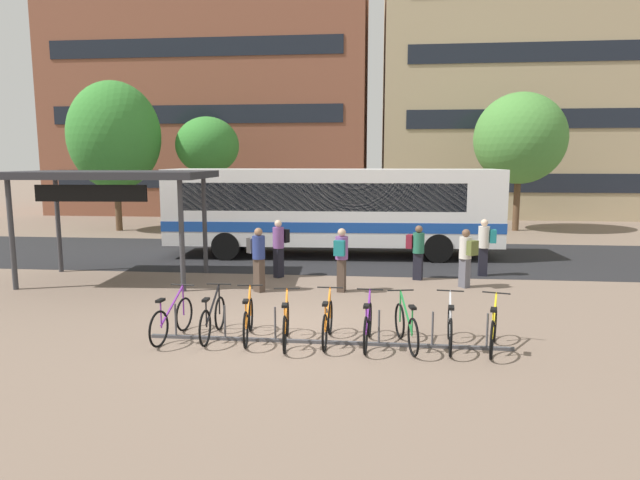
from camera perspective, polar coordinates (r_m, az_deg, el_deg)
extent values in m
plane|color=#7A6656|center=(11.36, -3.55, -9.67)|extent=(200.00, 200.00, 0.00)
cube|color=#232326|center=(20.35, 0.73, -1.61)|extent=(80.00, 7.20, 0.01)
cube|color=white|center=(20.10, 1.28, 3.57)|extent=(12.09, 3.02, 2.70)
cube|color=#1947A3|center=(20.16, 1.27, 1.73)|extent=(12.11, 3.04, 0.36)
cube|color=black|center=(20.55, 16.76, 6.48)|extent=(1.09, 2.33, 0.40)
cube|color=black|center=(20.72, 18.09, 4.05)|extent=(0.17, 2.19, 1.40)
cube|color=black|center=(21.33, 0.61, 4.93)|extent=(9.83, 0.45, 0.97)
cube|color=black|center=(18.85, 0.21, 4.49)|extent=(9.83, 0.45, 0.97)
cylinder|color=black|center=(21.58, 11.31, 0.13)|extent=(1.01, 0.34, 1.00)
cylinder|color=black|center=(19.32, 12.22, -0.84)|extent=(1.01, 0.34, 1.00)
cylinder|color=black|center=(21.86, -8.40, 0.30)|extent=(1.01, 0.34, 1.00)
cylinder|color=black|center=(19.63, -9.79, -0.63)|extent=(1.01, 0.34, 1.00)
cube|color=#47474C|center=(10.71, 0.68, -10.62)|extent=(7.02, 0.14, 0.06)
cylinder|color=#47474C|center=(11.30, -14.83, -8.18)|extent=(0.04, 0.04, 0.70)
cylinder|color=#47474C|center=(10.98, -9.90, -8.51)|extent=(0.04, 0.04, 0.70)
cylinder|color=#47474C|center=(10.75, -4.70, -8.78)|extent=(0.04, 0.04, 0.70)
cylinder|color=#47474C|center=(10.61, 0.69, -8.98)|extent=(0.04, 0.04, 0.70)
cylinder|color=#47474C|center=(10.56, 6.17, -9.11)|extent=(0.04, 0.04, 0.70)
cylinder|color=#47474C|center=(10.61, 11.66, -9.16)|extent=(0.04, 0.04, 0.70)
cylinder|color=#47474C|center=(10.75, 17.06, -9.12)|extent=(0.04, 0.04, 0.70)
torus|color=black|center=(11.73, -13.99, -7.54)|extent=(0.14, 0.70, 0.70)
torus|color=black|center=(10.87, -16.48, -8.90)|extent=(0.14, 0.70, 0.70)
cube|color=#702893|center=(11.23, -15.20, -6.63)|extent=(0.15, 0.92, 0.58)
cylinder|color=#702893|center=(10.88, -16.27, -7.42)|extent=(0.03, 0.03, 0.55)
cube|color=black|center=(10.81, -16.33, -6.08)|extent=(0.13, 0.23, 0.05)
cylinder|color=#702893|center=(11.63, -14.09, -6.07)|extent=(0.04, 0.04, 0.65)
cylinder|color=black|center=(11.56, -14.14, -4.56)|extent=(0.52, 0.10, 0.03)
torus|color=black|center=(11.64, -10.41, -7.54)|extent=(0.05, 0.70, 0.70)
torus|color=black|center=(10.71, -11.91, -9.00)|extent=(0.05, 0.70, 0.70)
cube|color=black|center=(11.11, -11.14, -6.66)|extent=(0.04, 0.92, 0.58)
cylinder|color=black|center=(10.72, -11.79, -7.50)|extent=(0.03, 0.03, 0.55)
cube|color=black|center=(10.66, -11.84, -6.13)|extent=(0.10, 0.22, 0.05)
cylinder|color=black|center=(11.54, -10.48, -6.07)|extent=(0.03, 0.03, 0.65)
cylinder|color=black|center=(11.47, -10.52, -4.55)|extent=(0.52, 0.03, 0.03)
torus|color=black|center=(11.44, -7.25, -7.76)|extent=(0.14, 0.70, 0.70)
torus|color=black|center=(10.47, -7.78, -9.29)|extent=(0.14, 0.70, 0.70)
cube|color=orange|center=(10.89, -7.52, -6.88)|extent=(0.16, 0.92, 0.58)
cylinder|color=orange|center=(10.49, -7.75, -7.75)|extent=(0.03, 0.03, 0.55)
cube|color=black|center=(10.42, -7.78, -6.36)|extent=(0.13, 0.23, 0.05)
cylinder|color=orange|center=(11.34, -7.29, -6.26)|extent=(0.04, 0.04, 0.65)
cylinder|color=black|center=(11.26, -7.32, -4.71)|extent=(0.52, 0.10, 0.03)
torus|color=black|center=(11.10, -3.43, -8.21)|extent=(0.12, 0.70, 0.70)
torus|color=black|center=(10.12, -3.72, -9.85)|extent=(0.12, 0.70, 0.70)
cube|color=orange|center=(10.54, -3.58, -7.33)|extent=(0.13, 0.92, 0.58)
cylinder|color=orange|center=(10.14, -3.71, -8.26)|extent=(0.03, 0.03, 0.55)
cube|color=black|center=(10.07, -3.72, -6.82)|extent=(0.12, 0.23, 0.05)
cylinder|color=orange|center=(10.99, -3.45, -6.67)|extent=(0.04, 0.04, 0.65)
cylinder|color=black|center=(10.91, -3.47, -5.08)|extent=(0.52, 0.09, 0.03)
torus|color=black|center=(11.17, 1.06, -8.09)|extent=(0.05, 0.70, 0.70)
torus|color=black|center=(10.20, 0.49, -9.70)|extent=(0.05, 0.70, 0.70)
cube|color=orange|center=(10.61, 0.80, -7.21)|extent=(0.05, 0.92, 0.58)
cylinder|color=orange|center=(10.21, 0.55, -8.12)|extent=(0.03, 0.03, 0.55)
cube|color=black|center=(10.14, 0.55, -6.68)|extent=(0.10, 0.22, 0.05)
cylinder|color=orange|center=(11.06, 1.06, -6.56)|extent=(0.03, 0.03, 0.65)
cylinder|color=black|center=(10.99, 1.06, -4.98)|extent=(0.52, 0.04, 0.03)
torus|color=black|center=(11.06, 5.21, -8.29)|extent=(0.09, 0.71, 0.70)
torus|color=black|center=(10.09, 4.77, -9.93)|extent=(0.09, 0.71, 0.70)
cube|color=#702893|center=(10.50, 5.03, -7.40)|extent=(0.09, 0.92, 0.58)
cylinder|color=#702893|center=(10.10, 4.84, -8.33)|extent=(0.03, 0.03, 0.55)
cube|color=black|center=(10.03, 4.86, -6.89)|extent=(0.11, 0.23, 0.05)
cylinder|color=#702893|center=(10.95, 5.22, -6.75)|extent=(0.03, 0.03, 0.65)
cylinder|color=black|center=(10.88, 5.24, -5.15)|extent=(0.52, 0.06, 0.03)
torus|color=black|center=(11.05, 8.32, -8.36)|extent=(0.18, 0.70, 0.70)
torus|color=black|center=(10.11, 9.71, -9.98)|extent=(0.18, 0.70, 0.70)
cube|color=#1E7F38|center=(10.51, 8.99, -7.47)|extent=(0.21, 0.91, 0.58)
cylinder|color=#1E7F38|center=(10.12, 9.60, -8.39)|extent=(0.04, 0.04, 0.55)
cube|color=black|center=(10.05, 9.64, -6.94)|extent=(0.14, 0.24, 0.05)
cylinder|color=#1E7F38|center=(10.95, 8.38, -6.81)|extent=(0.04, 0.04, 0.65)
cylinder|color=black|center=(10.87, 8.41, -5.21)|extent=(0.52, 0.13, 0.03)
torus|color=black|center=(11.19, 13.33, -8.28)|extent=(0.12, 0.70, 0.70)
torus|color=black|center=(10.22, 13.47, -9.89)|extent=(0.12, 0.70, 0.70)
cube|color=#B7BABF|center=(10.64, 13.45, -7.40)|extent=(0.13, 0.92, 0.58)
cylinder|color=#B7BABF|center=(10.24, 13.51, -8.31)|extent=(0.03, 0.03, 0.55)
cube|color=black|center=(10.17, 13.56, -6.88)|extent=(0.12, 0.23, 0.05)
cylinder|color=#B7BABF|center=(11.09, 13.39, -6.75)|extent=(0.04, 0.04, 0.65)
cylinder|color=black|center=(11.01, 13.44, -5.17)|extent=(0.52, 0.08, 0.03)
torus|color=black|center=(11.26, 17.79, -8.36)|extent=(0.22, 0.69, 0.70)
torus|color=black|center=(10.28, 17.50, -9.93)|extent=(0.22, 0.69, 0.70)
cube|color=yellow|center=(10.70, 17.73, -7.47)|extent=(0.26, 0.90, 0.58)
cylinder|color=yellow|center=(10.30, 17.59, -8.37)|extent=(0.04, 0.04, 0.55)
cube|color=black|center=(10.23, 17.66, -6.95)|extent=(0.15, 0.24, 0.05)
cylinder|color=yellow|center=(11.16, 17.86, -6.84)|extent=(0.04, 0.04, 0.65)
cylinder|color=black|center=(11.08, 17.93, -5.27)|extent=(0.51, 0.16, 0.03)
cylinder|color=#38383D|center=(16.97, -29.51, 0.44)|extent=(0.15, 0.15, 3.00)
cylinder|color=#38383D|center=(15.03, -14.24, 0.38)|extent=(0.15, 0.15, 3.00)
cylinder|color=#38383D|center=(19.06, -25.66, 1.44)|extent=(0.15, 0.15, 3.00)
cylinder|color=#38383D|center=(17.35, -11.95, 1.49)|extent=(0.15, 0.15, 3.00)
cube|color=#28282D|center=(16.85, -20.91, 6.39)|extent=(5.64, 3.55, 0.20)
cube|color=black|center=(15.62, -22.80, 4.53)|extent=(2.98, 0.26, 0.44)
cube|color=#47382D|center=(14.78, -6.38, -3.68)|extent=(0.33, 0.32, 0.90)
cylinder|color=navy|center=(14.64, -6.43, -0.77)|extent=(0.48, 0.48, 0.61)
sphere|color=#936B4C|center=(14.58, -6.45, 0.84)|extent=(0.22, 0.22, 0.22)
cube|color=slate|center=(14.84, -7.06, -0.54)|extent=(0.32, 0.33, 0.40)
cube|color=black|center=(17.43, 16.63, -2.20)|extent=(0.27, 0.21, 0.87)
cylinder|color=beige|center=(17.31, 16.73, 0.29)|extent=(0.36, 0.36, 0.66)
sphere|color=beige|center=(17.26, 16.80, 1.74)|extent=(0.22, 0.22, 0.22)
cube|color=#197075|center=(17.35, 17.59, 0.38)|extent=(0.19, 0.29, 0.40)
cube|color=black|center=(16.53, -4.34, -2.38)|extent=(0.31, 0.33, 0.90)
cylinder|color=#7F4C93|center=(16.40, -4.37, 0.24)|extent=(0.47, 0.47, 0.63)
sphere|color=beige|center=(16.35, -4.39, 1.71)|extent=(0.22, 0.22, 0.22)
cube|color=black|center=(16.58, -3.74, 0.45)|extent=(0.33, 0.31, 0.40)
cube|color=#47382D|center=(14.70, 2.26, -3.71)|extent=(0.24, 0.29, 0.89)
cylinder|color=#7F4C93|center=(14.57, 2.27, -0.82)|extent=(0.39, 0.39, 0.61)
sphere|color=tan|center=(14.51, 2.28, 0.80)|extent=(0.22, 0.22, 0.22)
cube|color=#197075|center=(14.31, 2.04, -0.86)|extent=(0.31, 0.22, 0.40)
cube|color=black|center=(16.42, 10.19, -2.73)|extent=(0.31, 0.27, 0.81)
cylinder|color=#23664C|center=(16.30, 10.25, -0.31)|extent=(0.43, 0.43, 0.60)
sphere|color=brown|center=(16.25, 10.29, 1.12)|extent=(0.22, 0.22, 0.22)
cube|color=maroon|center=(16.36, 9.37, -0.15)|extent=(0.26, 0.32, 0.40)
cube|color=#565660|center=(15.72, 14.85, -3.34)|extent=(0.31, 0.33, 0.82)
cylinder|color=beige|center=(15.59, 14.95, -0.79)|extent=(0.48, 0.48, 0.60)
sphere|color=brown|center=(15.54, 15.00, 0.71)|extent=(0.22, 0.22, 0.22)
cube|color=#56602D|center=(15.41, 15.63, -0.81)|extent=(0.33, 0.31, 0.40)
cylinder|color=brown|center=(29.23, 19.83, 3.56)|extent=(0.32, 0.32, 2.69)
ellipsoid|color=#4C8E3D|center=(29.17, 20.14, 9.93)|extent=(4.47, 4.47, 4.48)
cylinder|color=brown|center=(29.20, -11.51, 4.22)|extent=(0.32, 0.32, 3.04)
ellipsoid|color=#388433|center=(29.14, -11.67, 9.64)|extent=(3.24, 3.24, 2.93)
cylinder|color=brown|center=(29.34, -20.31, 3.33)|extent=(0.32, 0.32, 2.47)
ellipsoid|color=#388433|center=(29.28, -20.66, 10.15)|extent=(4.47, 4.47, 5.31)
cube|color=brown|center=(40.09, -10.52, 14.41)|extent=(20.58, 10.50, 15.76)
cube|color=black|center=(34.83, -12.73, 6.20)|extent=(18.11, 0.06, 1.10)
cube|color=black|center=(34.93, -12.94, 12.67)|extent=(18.11, 0.06, 1.10)
cube|color=black|center=(35.46, -13.16, 19.03)|extent=(18.11, 0.06, 1.10)
cube|color=tan|center=(41.81, 21.86, 15.54)|extent=(21.08, 13.74, 18.41)
cube|color=black|center=(34.84, 24.34, 5.42)|extent=(18.55, 0.06, 1.10)
cube|color=black|center=(34.90, 24.70, 11.47)|extent=(18.55, 0.06, 1.10)
cube|color=black|center=(35.34, 25.08, 17.42)|extent=(18.55, 0.06, 1.10)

